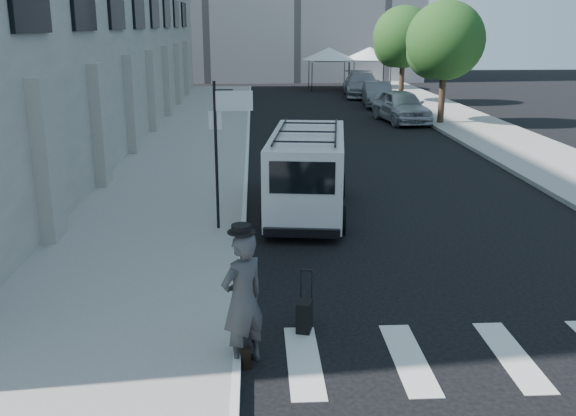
{
  "coord_description": "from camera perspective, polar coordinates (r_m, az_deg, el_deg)",
  "views": [
    {
      "loc": [
        -1.68,
        -11.62,
        4.89
      ],
      "look_at": [
        -1.04,
        0.85,
        1.3
      ],
      "focal_mm": 40.0,
      "sensor_mm": 36.0,
      "label": 1
    }
  ],
  "objects": [
    {
      "name": "suitcase",
      "position": [
        10.7,
        1.47,
        -9.53
      ],
      "size": [
        0.31,
        0.41,
        1.02
      ],
      "rotation": [
        0.0,
        0.0,
        -0.25
      ],
      "color": "black",
      "rests_on": "ground"
    },
    {
      "name": "tree_far",
      "position": [
        41.81,
        10.05,
        14.54
      ],
      "size": [
        3.8,
        3.83,
        6.03
      ],
      "color": "black",
      "rests_on": "ground"
    },
    {
      "name": "sign_pole",
      "position": [
        15.01,
        -5.58,
        7.39
      ],
      "size": [
        1.03,
        0.07,
        3.5
      ],
      "color": "black",
      "rests_on": "sidewalk_left"
    },
    {
      "name": "sidewalk_left",
      "position": [
        28.16,
        -8.2,
        6.02
      ],
      "size": [
        4.5,
        48.0,
        0.15
      ],
      "primitive_type": "cube",
      "color": "gray",
      "rests_on": "ground"
    },
    {
      "name": "ground",
      "position": [
        12.72,
        4.91,
        -6.63
      ],
      "size": [
        120.0,
        120.0,
        0.0
      ],
      "primitive_type": "plane",
      "color": "black",
      "rests_on": "ground"
    },
    {
      "name": "parked_car_c",
      "position": [
        45.74,
        6.56,
        10.85
      ],
      "size": [
        2.79,
        5.96,
        1.68
      ],
      "primitive_type": "imported",
      "rotation": [
        0.0,
        0.0,
        -0.08
      ],
      "color": "gray",
      "rests_on": "ground"
    },
    {
      "name": "parked_car_b",
      "position": [
        40.25,
        7.95,
        9.98
      ],
      "size": [
        1.99,
        4.66,
        1.49
      ],
      "primitive_type": "imported",
      "rotation": [
        0.0,
        0.0,
        -0.09
      ],
      "color": "#5A5E62",
      "rests_on": "ground"
    },
    {
      "name": "businessman",
      "position": [
        9.45,
        -4.05,
        -8.13
      ],
      "size": [
        0.89,
        0.86,
        2.05
      ],
      "primitive_type": "imported",
      "rotation": [
        0.0,
        0.0,
        3.84
      ],
      "color": "#3D3D40",
      "rests_on": "ground"
    },
    {
      "name": "sidewalk_right",
      "position": [
        33.72,
        15.66,
        7.24
      ],
      "size": [
        4.0,
        56.0,
        0.15
      ],
      "primitive_type": "cube",
      "color": "gray",
      "rests_on": "ground"
    },
    {
      "name": "briefcase",
      "position": [
        9.83,
        -3.95,
        -12.69
      ],
      "size": [
        0.22,
        0.46,
        0.34
      ],
      "primitive_type": "cube",
      "rotation": [
        0.0,
        0.0,
        0.24
      ],
      "color": "black",
      "rests_on": "ground"
    },
    {
      "name": "parked_car_a",
      "position": [
        33.86,
        10.03,
        8.91
      ],
      "size": [
        2.55,
        5.1,
        1.67
      ],
      "primitive_type": "imported",
      "rotation": [
        0.0,
        0.0,
        0.12
      ],
      "color": "#B0B2B9",
      "rests_on": "ground"
    },
    {
      "name": "tree_near",
      "position": [
        33.09,
        13.56,
        14.02
      ],
      "size": [
        3.8,
        3.83,
        6.03
      ],
      "color": "black",
      "rests_on": "ground"
    },
    {
      "name": "cargo_van",
      "position": [
        17.1,
        1.77,
        3.29
      ],
      "size": [
        2.55,
        5.85,
        2.15
      ],
      "rotation": [
        0.0,
        0.0,
        -0.13
      ],
      "color": "silver",
      "rests_on": "ground"
    },
    {
      "name": "tent_right",
      "position": [
        50.95,
        7.28,
        13.46
      ],
      "size": [
        4.0,
        4.0,
        3.2
      ],
      "color": "black",
      "rests_on": "ground"
    },
    {
      "name": "tent_left",
      "position": [
        49.99,
        3.67,
        13.51
      ],
      "size": [
        4.0,
        4.0,
        3.2
      ],
      "color": "black",
      "rests_on": "ground"
    }
  ]
}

